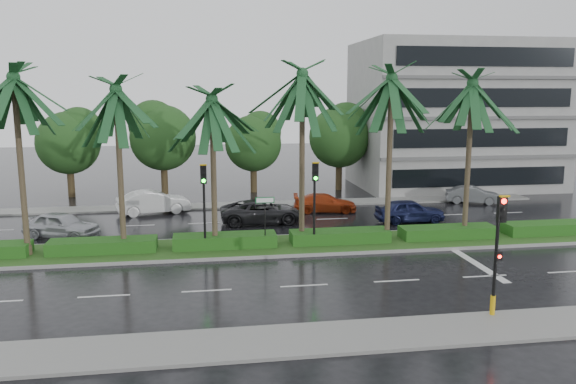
{
  "coord_description": "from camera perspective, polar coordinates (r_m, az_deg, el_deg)",
  "views": [
    {
      "loc": [
        -4.03,
        -26.82,
        7.89
      ],
      "look_at": [
        0.32,
        1.5,
        2.79
      ],
      "focal_mm": 35.0,
      "sensor_mm": 36.0,
      "label": 1
    }
  ],
  "objects": [
    {
      "name": "car_white",
      "position": [
        37.93,
        -13.51,
        -1.01
      ],
      "size": [
        2.74,
        4.94,
        1.54
      ],
      "primitive_type": "imported",
      "rotation": [
        0.0,
        0.0,
        1.82
      ],
      "color": "silver",
      "rests_on": "ground"
    },
    {
      "name": "car_blue",
      "position": [
        35.3,
        12.26,
        -1.87
      ],
      "size": [
        1.71,
        4.22,
        1.43
      ],
      "primitive_type": "imported",
      "rotation": [
        0.0,
        0.0,
        1.58
      ],
      "color": "#171D47",
      "rests_on": "ground"
    },
    {
      "name": "hedge",
      "position": [
        29.08,
        -0.48,
        -4.74
      ],
      "size": [
        35.2,
        1.4,
        0.6
      ],
      "color": "#1F4413",
      "rests_on": "median"
    },
    {
      "name": "ground",
      "position": [
        28.25,
        -0.19,
        -6.13
      ],
      "size": [
        120.0,
        120.0,
        0.0
      ],
      "primitive_type": "plane",
      "color": "black",
      "rests_on": "ground"
    },
    {
      "name": "car_silver",
      "position": [
        33.24,
        -22.04,
        -3.13
      ],
      "size": [
        3.22,
        4.54,
        1.44
      ],
      "primitive_type": "imported",
      "rotation": [
        0.0,
        0.0,
        1.17
      ],
      "color": "#ACAEB4",
      "rests_on": "ground"
    },
    {
      "name": "bg_trees",
      "position": [
        44.68,
        -4.29,
        5.63
      ],
      "size": [
        32.59,
        5.08,
        7.33
      ],
      "color": "#3D311B",
      "rests_on": "ground"
    },
    {
      "name": "far_sidewalk",
      "position": [
        39.81,
        -2.76,
        -1.27
      ],
      "size": [
        40.0,
        2.0,
        0.12
      ],
      "primitive_type": "cube",
      "color": "gray",
      "rests_on": "ground"
    },
    {
      "name": "near_sidewalk",
      "position": [
        18.81,
        4.6,
        -14.55
      ],
      "size": [
        40.0,
        2.4,
        0.12
      ],
      "primitive_type": "cube",
      "color": "gray",
      "rests_on": "ground"
    },
    {
      "name": "signal_median_left",
      "position": [
        27.56,
        -8.54,
        -0.25
      ],
      "size": [
        0.34,
        0.42,
        4.36
      ],
      "color": "black",
      "rests_on": "median"
    },
    {
      "name": "palm_row",
      "position": [
        27.98,
        -3.08,
        9.62
      ],
      "size": [
        26.3,
        4.2,
        9.46
      ],
      "color": "#3F3724",
      "rests_on": "median"
    },
    {
      "name": "lane_markings",
      "position": [
        28.44,
        6.04,
        -6.07
      ],
      "size": [
        34.0,
        13.06,
        0.01
      ],
      "color": "silver",
      "rests_on": "ground"
    },
    {
      "name": "signal_near",
      "position": [
        20.82,
        20.53,
        -5.57
      ],
      "size": [
        0.34,
        0.45,
        4.36
      ],
      "color": "black",
      "rests_on": "near_sidewalk"
    },
    {
      "name": "median",
      "position": [
        29.18,
        -0.48,
        -5.44
      ],
      "size": [
        36.0,
        4.0,
        0.15
      ],
      "color": "gray",
      "rests_on": "ground"
    },
    {
      "name": "signal_median_right",
      "position": [
        28.11,
        2.74,
        0.05
      ],
      "size": [
        0.34,
        0.42,
        4.36
      ],
      "color": "black",
      "rests_on": "median"
    },
    {
      "name": "car_grey",
      "position": [
        42.5,
        18.25,
        -0.28
      ],
      "size": [
        2.55,
        3.97,
        1.23
      ],
      "primitive_type": "imported",
      "rotation": [
        0.0,
        0.0,
        1.21
      ],
      "color": "slate",
      "rests_on": "ground"
    },
    {
      "name": "street_sign",
      "position": [
        28.07,
        -2.36,
        -1.78
      ],
      "size": [
        0.95,
        0.09,
        2.6
      ],
      "color": "black",
      "rests_on": "median"
    },
    {
      "name": "car_darkgrey",
      "position": [
        34.36,
        -2.65,
        -1.99
      ],
      "size": [
        2.41,
        5.12,
        1.41
      ],
      "primitive_type": "imported",
      "rotation": [
        0.0,
        0.0,
        1.58
      ],
      "color": "#232326",
      "rests_on": "ground"
    },
    {
      "name": "car_red",
      "position": [
        37.55,
        3.78,
        -1.11
      ],
      "size": [
        2.28,
        4.4,
        1.22
      ],
      "primitive_type": "imported",
      "rotation": [
        0.0,
        0.0,
        1.43
      ],
      "color": "#A73312",
      "rests_on": "ground"
    },
    {
      "name": "building",
      "position": [
        49.55,
        16.53,
        7.49
      ],
      "size": [
        16.0,
        10.0,
        12.0
      ],
      "primitive_type": "cube",
      "color": "gray",
      "rests_on": "ground"
    }
  ]
}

